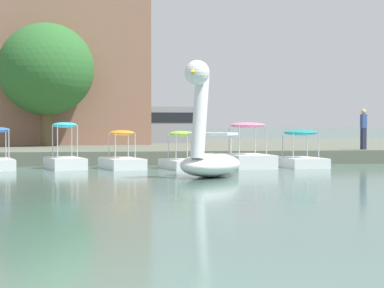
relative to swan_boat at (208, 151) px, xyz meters
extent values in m
cube|color=#5B6051|center=(-2.53, 16.78, -0.52)|extent=(123.41, 21.29, 0.54)
ellipsoid|color=white|center=(0.10, 0.18, -0.43)|extent=(2.83, 3.32, 0.72)
cylinder|color=white|center=(-0.35, -0.63, 1.03)|extent=(0.77, 0.95, 2.52)
sphere|color=white|center=(-0.47, -0.84, 2.27)|extent=(0.98, 0.98, 0.72)
cone|color=yellow|center=(-0.61, -1.09, 2.27)|extent=(0.55, 0.55, 0.40)
cube|color=white|center=(0.21, 0.38, 0.50)|extent=(1.64, 1.56, 0.08)
cylinder|color=silver|center=(-0.29, 0.66, 0.21)|extent=(0.04, 0.04, 0.57)
cylinder|color=silver|center=(0.71, 0.10, 0.21)|extent=(0.04, 0.04, 0.57)
cube|color=white|center=(4.11, 4.22, -0.61)|extent=(1.62, 2.35, 0.36)
ellipsoid|color=teal|center=(4.11, 4.22, 0.48)|extent=(1.37, 1.39, 0.20)
cylinder|color=#B7B7BF|center=(3.57, 4.67, 0.02)|extent=(0.04, 0.04, 0.91)
cylinder|color=#B7B7BF|center=(4.55, 4.78, 0.02)|extent=(0.04, 0.04, 0.91)
cylinder|color=#B7B7BF|center=(3.68, 3.66, 0.02)|extent=(0.04, 0.04, 0.91)
cylinder|color=#B7B7BF|center=(4.66, 3.78, 0.02)|extent=(0.04, 0.04, 0.91)
cube|color=white|center=(2.13, 4.19, -0.55)|extent=(1.72, 2.48, 0.49)
ellipsoid|color=pink|center=(2.13, 4.19, 0.75)|extent=(1.44, 1.58, 0.20)
cylinder|color=#B7B7BF|center=(1.55, 4.70, 0.23)|extent=(0.04, 0.04, 1.05)
cylinder|color=#B7B7BF|center=(2.57, 4.82, 0.23)|extent=(0.04, 0.04, 1.05)
cylinder|color=#B7B7BF|center=(1.69, 3.56, 0.23)|extent=(0.04, 0.04, 1.05)
cylinder|color=#B7B7BF|center=(2.71, 3.68, 0.23)|extent=(0.04, 0.04, 1.05)
cube|color=white|center=(-0.28, 4.05, -0.63)|extent=(1.53, 2.18, 0.32)
ellipsoid|color=#8CCC38|center=(-0.28, 4.05, 0.45)|extent=(1.11, 1.18, 0.20)
cylinder|color=#B7B7BF|center=(-0.73, 4.36, -0.01)|extent=(0.04, 0.04, 0.92)
cylinder|color=#B7B7BF|center=(-0.02, 4.52, -0.01)|extent=(0.04, 0.04, 0.92)
cylinder|color=#B7B7BF|center=(-0.55, 3.58, -0.01)|extent=(0.04, 0.04, 0.92)
cylinder|color=#B7B7BF|center=(0.16, 3.74, -0.01)|extent=(0.04, 0.04, 0.92)
cube|color=white|center=(-2.38, 4.34, -0.60)|extent=(1.67, 2.38, 0.38)
ellipsoid|color=orange|center=(-2.38, 4.34, 0.48)|extent=(1.11, 1.21, 0.20)
cylinder|color=#B7B7BF|center=(-2.83, 4.65, 0.03)|extent=(0.04, 0.04, 0.89)
cylinder|color=#B7B7BF|center=(-2.13, 4.82, 0.03)|extent=(0.04, 0.04, 0.89)
cylinder|color=#B7B7BF|center=(-2.64, 3.85, 0.03)|extent=(0.04, 0.04, 0.89)
cylinder|color=#B7B7BF|center=(-1.94, 4.02, 0.03)|extent=(0.04, 0.04, 0.89)
cube|color=white|center=(-4.38, 4.52, -0.59)|extent=(1.62, 2.34, 0.40)
ellipsoid|color=#2DB7D1|center=(-4.38, 4.52, 0.76)|extent=(1.10, 1.27, 0.20)
cylinder|color=#B7B7BF|center=(-4.82, 4.86, 0.18)|extent=(0.04, 0.04, 1.15)
cylinder|color=#B7B7BF|center=(-4.15, 5.02, 0.18)|extent=(0.04, 0.04, 1.15)
cylinder|color=#B7B7BF|center=(-4.61, 4.01, 0.18)|extent=(0.04, 0.04, 1.15)
cylinder|color=#B7B7BF|center=(-3.94, 4.18, 0.18)|extent=(0.04, 0.04, 1.15)
cylinder|color=#B7B7BF|center=(-6.47, 5.02, 0.09)|extent=(0.04, 0.04, 1.01)
cylinder|color=#B7B7BF|center=(-6.26, 4.05, 0.09)|extent=(0.04, 0.04, 1.01)
cylinder|color=brown|center=(-5.53, 13.31, 1.07)|extent=(0.53, 0.53, 2.65)
ellipsoid|color=#2D662D|center=(-5.53, 13.31, 3.37)|extent=(6.24, 6.26, 4.34)
cube|color=#23283D|center=(7.62, 7.01, 0.18)|extent=(0.21, 0.23, 0.87)
cube|color=#334C8C|center=(7.62, 7.01, 0.90)|extent=(0.23, 0.25, 0.57)
sphere|color=tan|center=(7.62, 7.01, 1.30)|extent=(0.22, 0.22, 0.22)
cube|color=gray|center=(0.26, 18.16, 0.73)|extent=(4.64, 1.98, 1.98)
cube|color=black|center=(0.26, 18.16, 1.13)|extent=(4.28, 2.00, 0.55)
camera|label=1|loc=(-3.52, -21.21, 0.81)|focal=67.36mm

